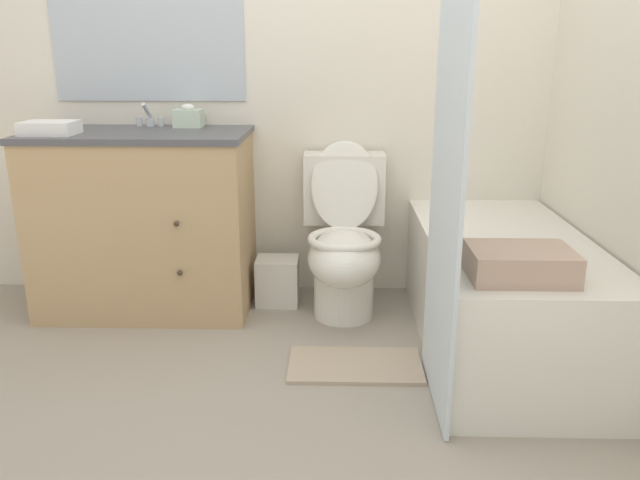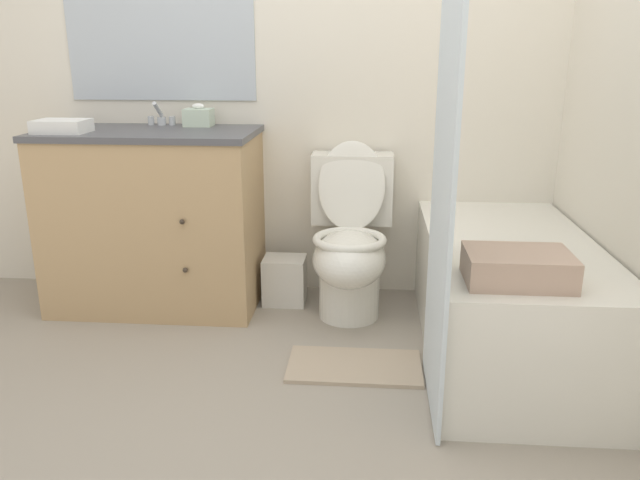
{
  "view_description": "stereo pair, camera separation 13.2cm",
  "coord_description": "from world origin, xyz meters",
  "px_view_note": "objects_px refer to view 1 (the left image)",
  "views": [
    {
      "loc": [
        0.19,
        -1.66,
        1.25
      ],
      "look_at": [
        0.13,
        0.69,
        0.53
      ],
      "focal_mm": 35.0,
      "sensor_mm": 36.0,
      "label": 1
    },
    {
      "loc": [
        0.32,
        -1.65,
        1.25
      ],
      "look_at": [
        0.13,
        0.69,
        0.53
      ],
      "focal_mm": 35.0,
      "sensor_mm": 36.0,
      "label": 2
    }
  ],
  "objects_px": {
    "vanity_cabinet": "(146,220)",
    "bathtub": "(503,292)",
    "bath_mat": "(355,365)",
    "toilet": "(344,242)",
    "sink_faucet": "(149,119)",
    "tissue_box": "(188,118)",
    "bath_towel_folded": "(520,263)",
    "hand_towel_folded": "(50,128)",
    "wastebasket": "(278,281)"
  },
  "relations": [
    {
      "from": "bathtub",
      "to": "wastebasket",
      "type": "height_order",
      "value": "bathtub"
    },
    {
      "from": "vanity_cabinet",
      "to": "bathtub",
      "type": "height_order",
      "value": "vanity_cabinet"
    },
    {
      "from": "sink_faucet",
      "to": "wastebasket",
      "type": "xyz_separation_m",
      "value": [
        0.64,
        -0.14,
        -0.8
      ]
    },
    {
      "from": "sink_faucet",
      "to": "bathtub",
      "type": "distance_m",
      "value": 1.88
    },
    {
      "from": "vanity_cabinet",
      "to": "sink_faucet",
      "type": "distance_m",
      "value": 0.51
    },
    {
      "from": "toilet",
      "to": "bathtub",
      "type": "relative_size",
      "value": 0.61
    },
    {
      "from": "vanity_cabinet",
      "to": "bath_mat",
      "type": "bearing_deg",
      "value": -31.42
    },
    {
      "from": "sink_faucet",
      "to": "toilet",
      "type": "bearing_deg",
      "value": -13.93
    },
    {
      "from": "toilet",
      "to": "bath_towel_folded",
      "type": "height_order",
      "value": "toilet"
    },
    {
      "from": "bathtub",
      "to": "bath_towel_folded",
      "type": "distance_m",
      "value": 0.58
    },
    {
      "from": "wastebasket",
      "to": "bath_towel_folded",
      "type": "xyz_separation_m",
      "value": [
        0.93,
        -0.95,
        0.43
      ]
    },
    {
      "from": "vanity_cabinet",
      "to": "sink_faucet",
      "type": "relative_size",
      "value": 7.23
    },
    {
      "from": "sink_faucet",
      "to": "tissue_box",
      "type": "height_order",
      "value": "sink_faucet"
    },
    {
      "from": "tissue_box",
      "to": "bath_mat",
      "type": "distance_m",
      "value": 1.47
    },
    {
      "from": "bathtub",
      "to": "wastebasket",
      "type": "relative_size",
      "value": 5.7
    },
    {
      "from": "wastebasket",
      "to": "bath_towel_folded",
      "type": "height_order",
      "value": "bath_towel_folded"
    },
    {
      "from": "bath_towel_folded",
      "to": "tissue_box",
      "type": "bearing_deg",
      "value": 141.94
    },
    {
      "from": "vanity_cabinet",
      "to": "hand_towel_folded",
      "type": "distance_m",
      "value": 0.6
    },
    {
      "from": "wastebasket",
      "to": "tissue_box",
      "type": "distance_m",
      "value": 0.93
    },
    {
      "from": "wastebasket",
      "to": "tissue_box",
      "type": "height_order",
      "value": "tissue_box"
    },
    {
      "from": "hand_towel_folded",
      "to": "sink_faucet",
      "type": "bearing_deg",
      "value": 42.68
    },
    {
      "from": "bathtub",
      "to": "tissue_box",
      "type": "height_order",
      "value": "tissue_box"
    },
    {
      "from": "vanity_cabinet",
      "to": "bath_mat",
      "type": "height_order",
      "value": "vanity_cabinet"
    },
    {
      "from": "vanity_cabinet",
      "to": "bath_towel_folded",
      "type": "relative_size",
      "value": 2.94
    },
    {
      "from": "bathtub",
      "to": "tissue_box",
      "type": "relative_size",
      "value": 10.09
    },
    {
      "from": "bathtub",
      "to": "tissue_box",
      "type": "bearing_deg",
      "value": 158.14
    },
    {
      "from": "bath_towel_folded",
      "to": "bath_mat",
      "type": "distance_m",
      "value": 0.82
    },
    {
      "from": "vanity_cabinet",
      "to": "bathtub",
      "type": "xyz_separation_m",
      "value": [
        1.65,
        -0.41,
        -0.2
      ]
    },
    {
      "from": "bath_mat",
      "to": "toilet",
      "type": "bearing_deg",
      "value": 94.32
    },
    {
      "from": "vanity_cabinet",
      "to": "bathtub",
      "type": "bearing_deg",
      "value": -13.95
    },
    {
      "from": "toilet",
      "to": "hand_towel_folded",
      "type": "relative_size",
      "value": 3.59
    },
    {
      "from": "bath_towel_folded",
      "to": "hand_towel_folded",
      "type": "bearing_deg",
      "value": 158.41
    },
    {
      "from": "vanity_cabinet",
      "to": "wastebasket",
      "type": "bearing_deg",
      "value": 4.68
    },
    {
      "from": "bathtub",
      "to": "hand_towel_folded",
      "type": "distance_m",
      "value": 2.14
    },
    {
      "from": "bathtub",
      "to": "hand_towel_folded",
      "type": "height_order",
      "value": "hand_towel_folded"
    },
    {
      "from": "toilet",
      "to": "wastebasket",
      "type": "bearing_deg",
      "value": 163.47
    },
    {
      "from": "hand_towel_folded",
      "to": "bath_mat",
      "type": "relative_size",
      "value": 0.43
    },
    {
      "from": "toilet",
      "to": "sink_faucet",
      "type": "bearing_deg",
      "value": 166.07
    },
    {
      "from": "sink_faucet",
      "to": "toilet",
      "type": "distance_m",
      "value": 1.15
    },
    {
      "from": "wastebasket",
      "to": "hand_towel_folded",
      "type": "distance_m",
      "value": 1.29
    },
    {
      "from": "vanity_cabinet",
      "to": "tissue_box",
      "type": "relative_size",
      "value": 7.55
    },
    {
      "from": "bath_towel_folded",
      "to": "sink_faucet",
      "type": "bearing_deg",
      "value": 145.15
    },
    {
      "from": "vanity_cabinet",
      "to": "tissue_box",
      "type": "height_order",
      "value": "tissue_box"
    },
    {
      "from": "bath_mat",
      "to": "vanity_cabinet",
      "type": "bearing_deg",
      "value": 148.58
    },
    {
      "from": "hand_towel_folded",
      "to": "bath_towel_folded",
      "type": "relative_size",
      "value": 0.67
    },
    {
      "from": "bathtub",
      "to": "bath_mat",
      "type": "distance_m",
      "value": 0.71
    },
    {
      "from": "toilet",
      "to": "wastebasket",
      "type": "xyz_separation_m",
      "value": [
        -0.34,
        0.1,
        -0.24
      ]
    },
    {
      "from": "wastebasket",
      "to": "bath_mat",
      "type": "bearing_deg",
      "value": -60.59
    },
    {
      "from": "tissue_box",
      "to": "vanity_cabinet",
      "type": "bearing_deg",
      "value": -139.54
    },
    {
      "from": "toilet",
      "to": "tissue_box",
      "type": "xyz_separation_m",
      "value": [
        -0.77,
        0.22,
        0.57
      ]
    }
  ]
}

